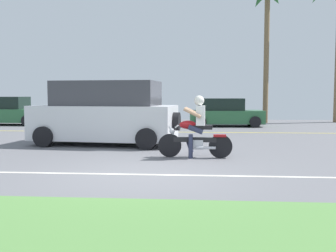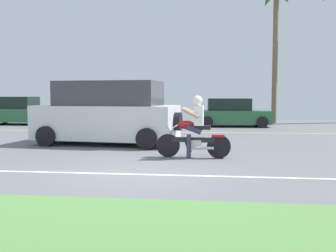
{
  "view_description": "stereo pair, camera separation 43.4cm",
  "coord_description": "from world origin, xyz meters",
  "px_view_note": "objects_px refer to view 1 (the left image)",
  "views": [
    {
      "loc": [
        1.16,
        -7.93,
        1.61
      ],
      "look_at": [
        0.28,
        3.23,
        0.72
      ],
      "focal_mm": 42.04,
      "sensor_mm": 36.0,
      "label": 1
    },
    {
      "loc": [
        1.59,
        -7.88,
        1.61
      ],
      "look_at": [
        0.28,
        3.23,
        0.72
      ],
      "focal_mm": 42.04,
      "sensor_mm": 36.0,
      "label": 2
    }
  ],
  "objects_px": {
    "parked_car_1": "(113,110)",
    "parked_car_2": "(225,113)",
    "motorcyclist": "(196,131)",
    "suv_nearby": "(106,114)",
    "parked_car_0": "(9,112)"
  },
  "relations": [
    {
      "from": "parked_car_1",
      "to": "parked_car_2",
      "type": "bearing_deg",
      "value": -14.06
    },
    {
      "from": "motorcyclist",
      "to": "suv_nearby",
      "type": "bearing_deg",
      "value": 139.47
    },
    {
      "from": "motorcyclist",
      "to": "parked_car_1",
      "type": "relative_size",
      "value": 0.45
    },
    {
      "from": "suv_nearby",
      "to": "parked_car_1",
      "type": "distance_m",
      "value": 9.49
    },
    {
      "from": "parked_car_0",
      "to": "parked_car_1",
      "type": "height_order",
      "value": "parked_car_1"
    },
    {
      "from": "parked_car_0",
      "to": "parked_car_2",
      "type": "xyz_separation_m",
      "value": [
        11.57,
        -0.08,
        -0.03
      ]
    },
    {
      "from": "parked_car_0",
      "to": "motorcyclist",
      "type": "bearing_deg",
      "value": -45.58
    },
    {
      "from": "suv_nearby",
      "to": "parked_car_2",
      "type": "bearing_deg",
      "value": 60.75
    },
    {
      "from": "suv_nearby",
      "to": "parked_car_2",
      "type": "height_order",
      "value": "suv_nearby"
    },
    {
      "from": "motorcyclist",
      "to": "parked_car_0",
      "type": "xyz_separation_m",
      "value": [
        -10.16,
        10.37,
        0.03
      ]
    },
    {
      "from": "parked_car_0",
      "to": "parked_car_1",
      "type": "relative_size",
      "value": 0.89
    },
    {
      "from": "motorcyclist",
      "to": "parked_car_2",
      "type": "distance_m",
      "value": 10.39
    },
    {
      "from": "suv_nearby",
      "to": "parked_car_2",
      "type": "distance_m",
      "value": 8.91
    },
    {
      "from": "suv_nearby",
      "to": "parked_car_0",
      "type": "xyz_separation_m",
      "value": [
        -7.22,
        7.85,
        -0.29
      ]
    },
    {
      "from": "motorcyclist",
      "to": "parked_car_0",
      "type": "bearing_deg",
      "value": 134.42
    }
  ]
}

